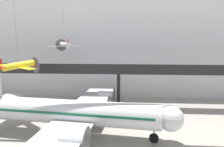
{
  "coord_description": "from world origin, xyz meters",
  "views": [
    {
      "loc": [
        1.2,
        -15.33,
        13.91
      ],
      "look_at": [
        -0.59,
        13.18,
        9.06
      ],
      "focal_mm": 32.0,
      "sensor_mm": 36.0,
      "label": 1
    }
  ],
  "objects": [
    {
      "name": "hangar_back_wall",
      "position": [
        0.0,
        33.57,
        13.19
      ],
      "size": [
        140.0,
        3.0,
        26.38
      ],
      "color": "silver",
      "rests_on": "ground"
    },
    {
      "name": "mezzanine_walkway",
      "position": [
        0.0,
        24.48,
        7.6
      ],
      "size": [
        110.0,
        3.2,
        9.23
      ],
      "color": "black",
      "rests_on": "ground"
    },
    {
      "name": "airliner_silver_main",
      "position": [
        -6.52,
        11.64,
        3.57
      ],
      "size": [
        31.93,
        36.41,
        10.35
      ],
      "rotation": [
        0.0,
        0.0,
        -0.11
      ],
      "color": "#B7BABF",
      "rests_on": "ground"
    },
    {
      "name": "suspended_plane_silver_racer",
      "position": [
        -11.26,
        25.79,
        12.86
      ],
      "size": [
        6.52,
        5.95,
        9.15
      ],
      "rotation": [
        0.0,
        0.0,
        2.14
      ],
      "color": "silver"
    },
    {
      "name": "suspended_plane_yellow_lowwing",
      "position": [
        -16.58,
        16.9,
        9.63
      ],
      "size": [
        7.2,
        6.69,
        12.52
      ],
      "rotation": [
        0.0,
        0.0,
        0.93
      ],
      "color": "yellow"
    }
  ]
}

